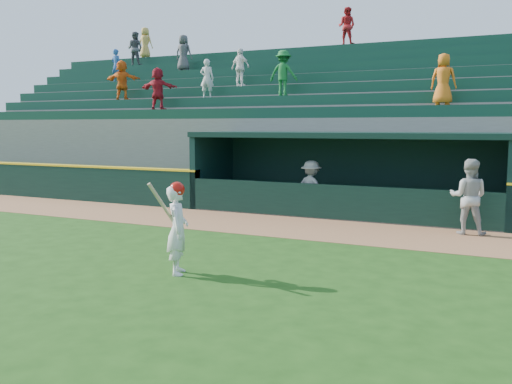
# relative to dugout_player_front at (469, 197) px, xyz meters

# --- Properties ---
(ground) EXTENTS (120.00, 120.00, 0.00)m
(ground) POSITION_rel_dugout_player_front_xyz_m (-3.69, -5.86, -0.93)
(ground) COLOR #1C4411
(ground) RESTS_ON ground
(warning_track) EXTENTS (40.00, 3.00, 0.01)m
(warning_track) POSITION_rel_dugout_player_front_xyz_m (-3.69, -0.96, -0.92)
(warning_track) COLOR #99643D
(warning_track) RESTS_ON ground
(field_wall_left) EXTENTS (15.50, 0.30, 1.20)m
(field_wall_left) POSITION_rel_dugout_player_front_xyz_m (-15.94, 0.69, -0.33)
(field_wall_left) COLOR black
(field_wall_left) RESTS_ON ground
(wall_stripe_left) EXTENTS (15.50, 0.32, 0.06)m
(wall_stripe_left) POSITION_rel_dugout_player_front_xyz_m (-15.94, 0.69, 0.30)
(wall_stripe_left) COLOR yellow
(wall_stripe_left) RESTS_ON field_wall_left
(dugout_player_front) EXTENTS (0.91, 0.72, 1.85)m
(dugout_player_front) POSITION_rel_dugout_player_front_xyz_m (0.00, 0.00, 0.00)
(dugout_player_front) COLOR #A6A7A1
(dugout_player_front) RESTS_ON ground
(dugout_player_inside) EXTENTS (1.18, 0.86, 1.63)m
(dugout_player_inside) POSITION_rel_dugout_player_front_xyz_m (-4.49, 1.07, -0.11)
(dugout_player_inside) COLOR #9E9E99
(dugout_player_inside) RESTS_ON ground
(dugout) EXTENTS (9.40, 2.80, 2.46)m
(dugout) POSITION_rel_dugout_player_front_xyz_m (-3.69, 2.14, 0.43)
(dugout) COLOR slate
(dugout) RESTS_ON ground
(stands) EXTENTS (34.50, 6.28, 7.50)m
(stands) POSITION_rel_dugout_player_front_xyz_m (-3.72, 6.70, 1.47)
(stands) COLOR slate
(stands) RESTS_ON ground
(batter_at_plate) EXTENTS (0.64, 0.79, 1.68)m
(batter_at_plate) POSITION_rel_dugout_player_front_xyz_m (-4.26, -6.28, -0.09)
(batter_at_plate) COLOR white
(batter_at_plate) RESTS_ON ground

